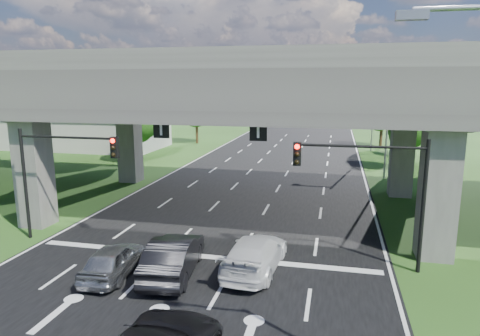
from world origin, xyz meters
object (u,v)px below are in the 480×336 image
at_px(car_silver, 113,260).
at_px(car_white, 255,254).
at_px(signal_right, 373,179).
at_px(car_dark, 174,256).
at_px(streetlight_far, 383,112).
at_px(streetlight_beyond, 370,104).
at_px(signal_left, 59,164).

height_order(car_silver, car_white, car_white).
bearing_deg(signal_right, car_white, -164.46).
bearing_deg(car_dark, streetlight_far, -122.34).
bearing_deg(signal_right, streetlight_far, 83.53).
height_order(signal_right, car_white, signal_right).
height_order(streetlight_beyond, car_silver, streetlight_beyond).
distance_m(signal_left, car_dark, 8.40).
xyz_separation_m(streetlight_far, streetlight_beyond, (0.00, 16.00, 0.00)).
height_order(signal_left, car_dark, signal_left).
distance_m(signal_left, car_silver, 6.73).
height_order(streetlight_far, car_white, streetlight_far).
relative_size(streetlight_beyond, car_white, 1.88).
bearing_deg(signal_right, signal_left, 180.00).
relative_size(streetlight_far, streetlight_beyond, 1.00).
xyz_separation_m(signal_right, car_white, (-4.99, -1.39, -3.38)).
distance_m(signal_left, streetlight_beyond, 40.30).
bearing_deg(streetlight_far, car_white, -108.71).
relative_size(signal_right, streetlight_beyond, 0.60).
xyz_separation_m(streetlight_beyond, car_silver, (-13.18, -39.36, -5.11)).
height_order(streetlight_far, streetlight_beyond, same).
height_order(car_silver, car_dark, car_dark).
bearing_deg(streetlight_far, streetlight_beyond, 90.00).
bearing_deg(streetlight_beyond, signal_right, -93.61).
distance_m(streetlight_far, car_white, 23.20).
xyz_separation_m(signal_left, car_silver, (4.74, -3.31, -3.45)).
xyz_separation_m(streetlight_beyond, car_white, (-7.26, -37.45, -5.04)).
relative_size(signal_left, streetlight_far, 0.60).
bearing_deg(car_silver, signal_left, -39.04).
bearing_deg(signal_right, streetlight_beyond, 86.39).
xyz_separation_m(car_silver, car_dark, (2.53, 0.68, 0.14)).
height_order(car_dark, car_white, car_dark).
xyz_separation_m(car_silver, car_white, (5.92, 1.92, 0.06)).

